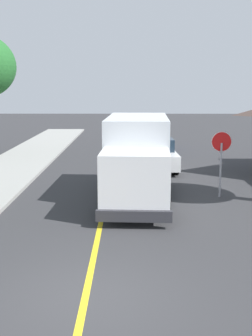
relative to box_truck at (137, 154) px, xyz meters
The scene contains 7 objects.
ground_plane 8.52m from the box_truck, 98.59° to the right, with size 120.00×120.00×0.00m, color #303033.
centre_line_yellow 2.79m from the box_truck, 125.22° to the left, with size 0.16×56.00×0.01m, color gold.
box_truck is the anchor object (origin of this frame).
parked_car_near 6.05m from the box_truck, 78.22° to the left, with size 1.97×4.47×1.67m.
parked_car_mid 13.15m from the box_truck, 84.54° to the left, with size 1.82×4.41×1.67m.
parked_car_far 20.49m from the box_truck, 86.86° to the left, with size 1.93×4.45×1.67m.
stop_sign 3.36m from the box_truck, ahead, with size 0.80×0.10×2.65m.
Camera 1 is at (0.93, -8.33, 4.44)m, focal length 45.27 mm.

